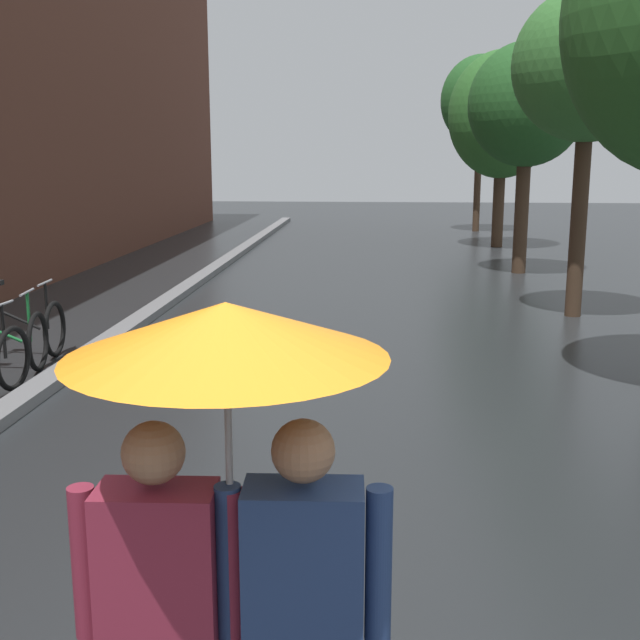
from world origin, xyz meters
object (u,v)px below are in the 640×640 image
(parked_bicycle_6, at_px, (14,327))
(couple_under_umbrella, at_px, (230,512))
(street_tree_5, at_px, (481,101))
(street_tree_2, at_px, (589,67))
(street_tree_4, at_px, (502,115))
(street_tree_3, at_px, (527,106))

(parked_bicycle_6, distance_m, couple_under_umbrella, 8.09)
(parked_bicycle_6, xyz_separation_m, couple_under_umbrella, (4.06, -6.94, 0.95))
(couple_under_umbrella, bearing_deg, street_tree_5, 81.58)
(street_tree_2, distance_m, street_tree_5, 13.85)
(street_tree_4, relative_size, street_tree_5, 0.93)
(street_tree_5, distance_m, parked_bicycle_6, 18.95)
(street_tree_4, xyz_separation_m, street_tree_5, (-0.06, 4.45, 0.63))
(street_tree_3, bearing_deg, couple_under_umbrella, -103.08)
(street_tree_3, relative_size, couple_under_umbrella, 2.32)
(street_tree_5, relative_size, parked_bicycle_6, 4.94)
(street_tree_2, distance_m, couple_under_umbrella, 10.90)
(street_tree_4, height_order, parked_bicycle_6, street_tree_4)
(street_tree_5, bearing_deg, street_tree_2, -90.23)
(street_tree_3, relative_size, street_tree_4, 0.92)
(street_tree_3, bearing_deg, street_tree_4, 87.62)
(street_tree_3, height_order, street_tree_5, street_tree_5)
(street_tree_2, relative_size, couple_under_umbrella, 2.41)
(street_tree_5, xyz_separation_m, parked_bicycle_6, (-7.59, -16.96, -3.71))
(street_tree_3, bearing_deg, street_tree_5, 89.15)
(parked_bicycle_6, height_order, couple_under_umbrella, couple_under_umbrella)
(street_tree_2, bearing_deg, couple_under_umbrella, -109.11)
(street_tree_2, height_order, parked_bicycle_6, street_tree_2)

